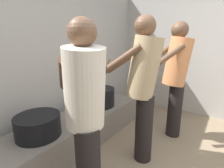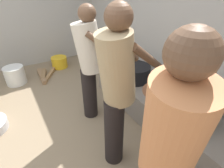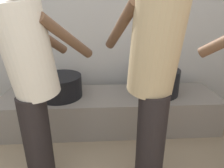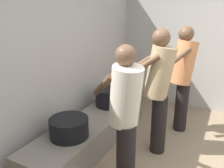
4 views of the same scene
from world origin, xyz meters
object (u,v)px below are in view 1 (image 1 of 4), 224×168
cook_in_cream_shirt (85,110)px  cook_in_orange_shirt (176,74)px  cooking_pot_main (100,97)px  cooking_pot_secondary (38,125)px  cook_in_tan_shirt (143,83)px

cook_in_cream_shirt → cook_in_orange_shirt: size_ratio=0.94×
cooking_pot_main → cook_in_orange_shirt: cook_in_orange_shirt is taller
cooking_pot_secondary → cook_in_cream_shirt: size_ratio=0.30×
cook_in_tan_shirt → cook_in_orange_shirt: cook_in_tan_shirt is taller
cook_in_cream_shirt → cooking_pot_secondary: bearing=88.8°
cook_in_orange_shirt → cooking_pot_main: bearing=113.8°
cooking_pot_main → cook_in_tan_shirt: cook_in_tan_shirt is taller
cooking_pot_main → cooking_pot_secondary: cooking_pot_main is taller
cook_in_orange_shirt → cook_in_cream_shirt: bearing=170.7°
cooking_pot_main → cook_in_orange_shirt: (0.45, -1.01, 0.40)m
cook_in_tan_shirt → cook_in_orange_shirt: size_ratio=1.00×
cooking_pot_main → cook_in_orange_shirt: 1.17m
cook_in_orange_shirt → cooking_pot_secondary: bearing=146.9°
cooking_pot_main → cook_in_cream_shirt: size_ratio=0.48×
cooking_pot_main → cook_in_tan_shirt: bearing=-109.0°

